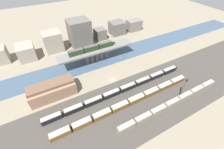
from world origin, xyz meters
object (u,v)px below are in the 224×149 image
(train_on_bridge, at_px, (93,48))
(train_yard_mid, at_px, (130,102))
(train_yard_near, at_px, (173,102))
(signal_tower, at_px, (183,89))
(train_yard_far, at_px, (122,90))
(warehouse_building, at_px, (52,90))

(train_on_bridge, bearing_deg, train_yard_mid, -87.84)
(train_yard_near, height_order, signal_tower, signal_tower)
(train_on_bridge, xyz_separation_m, train_yard_mid, (1.80, -47.54, -10.55))
(train_on_bridge, bearing_deg, train_yard_far, -86.54)
(train_yard_mid, bearing_deg, warehouse_building, 143.38)
(train_on_bridge, bearing_deg, train_yard_near, -69.33)
(train_on_bridge, relative_size, train_yard_near, 0.51)
(train_on_bridge, xyz_separation_m, signal_tower, (30.33, -57.79, -4.91))
(train_yard_near, bearing_deg, train_yard_mid, 149.56)
(train_on_bridge, height_order, train_yard_far, train_on_bridge)
(train_yard_far, bearing_deg, train_on_bridge, 93.46)
(train_yard_near, height_order, train_yard_far, train_yard_near)
(train_yard_mid, height_order, warehouse_building, warehouse_building)
(warehouse_building, bearing_deg, train_yard_far, -24.68)
(train_yard_near, distance_m, signal_tower, 9.64)
(train_on_bridge, distance_m, train_yard_near, 64.66)
(train_on_bridge, height_order, train_yard_mid, train_on_bridge)
(train_yard_near, relative_size, signal_tower, 5.02)
(train_yard_near, distance_m, train_yard_mid, 24.06)
(train_yard_near, xyz_separation_m, train_yard_far, (-20.28, 22.44, -0.28))
(warehouse_building, bearing_deg, train_yard_near, -34.50)
(train_on_bridge, relative_size, warehouse_building, 1.41)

